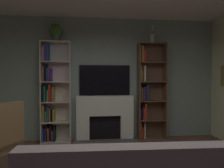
% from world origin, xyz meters
% --- Properties ---
extents(wall_back_accent, '(5.55, 0.06, 2.87)m').
position_xyz_m(wall_back_accent, '(0.00, 2.75, 1.43)').
color(wall_back_accent, gray).
rests_on(wall_back_accent, ground_plane).
extents(fireplace, '(1.43, 0.51, 1.04)m').
position_xyz_m(fireplace, '(0.00, 2.61, 0.54)').
color(fireplace, white).
rests_on(fireplace, ground_plane).
extents(tv, '(1.19, 0.06, 0.71)m').
position_xyz_m(tv, '(0.00, 2.69, 1.40)').
color(tv, black).
rests_on(tv, fireplace).
extents(bookshelf_left, '(0.66, 0.30, 2.27)m').
position_xyz_m(bookshelf_left, '(-1.20, 2.61, 1.08)').
color(bookshelf_left, silver).
rests_on(bookshelf_left, ground_plane).
extents(bookshelf_right, '(0.66, 0.31, 2.27)m').
position_xyz_m(bookshelf_right, '(1.03, 2.60, 1.12)').
color(bookshelf_right, brown).
rests_on(bookshelf_right, ground_plane).
extents(potted_plant, '(0.30, 0.30, 0.40)m').
position_xyz_m(potted_plant, '(-1.11, 2.57, 2.49)').
color(potted_plant, '#475552').
rests_on(potted_plant, bookshelf_left).
extents(vase_with_flowers, '(0.10, 0.10, 0.42)m').
position_xyz_m(vase_with_flowers, '(1.11, 2.57, 2.40)').
color(vase_with_flowers, beige).
rests_on(vase_with_flowers, bookshelf_right).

